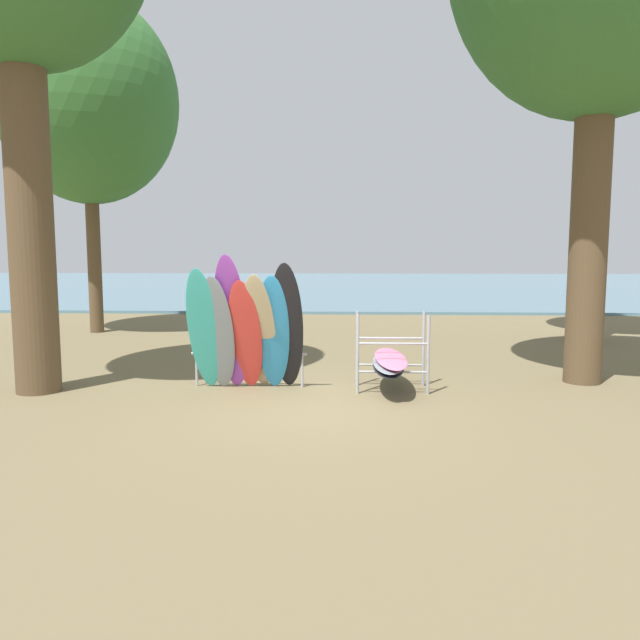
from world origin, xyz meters
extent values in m
plane|color=brown|center=(0.00, 0.00, 0.00)|extent=(80.00, 80.00, 0.00)
cube|color=slate|center=(0.00, 30.74, 0.05)|extent=(80.00, 36.00, 0.10)
cylinder|color=brown|center=(-4.25, 0.67, 3.00)|extent=(0.69, 0.69, 6.01)
cylinder|color=brown|center=(4.69, 1.77, 2.82)|extent=(0.61, 0.61, 5.65)
cylinder|color=brown|center=(-6.24, 7.76, 2.36)|extent=(0.36, 0.36, 4.72)
ellipsoid|color=#387033|center=(-6.24, 7.76, 6.22)|extent=(4.74, 4.74, 5.46)
cylinder|color=brown|center=(6.66, 6.78, 3.36)|extent=(0.58, 0.58, 6.72)
ellipsoid|color=#387033|center=(6.66, 6.78, 8.12)|extent=(4.42, 4.42, 5.08)
ellipsoid|color=#38B2AD|center=(-1.61, 0.82, 0.99)|extent=(0.57, 0.78, 1.98)
ellipsoid|color=gray|center=(-1.39, 0.83, 0.93)|extent=(0.57, 0.73, 1.87)
ellipsoid|color=purple|center=(-1.17, 0.85, 1.10)|extent=(0.55, 0.79, 2.20)
ellipsoid|color=red|center=(-0.95, 0.86, 0.90)|extent=(0.59, 0.79, 1.80)
ellipsoid|color=#C6B289|center=(-0.73, 0.88, 0.95)|extent=(0.56, 0.92, 1.90)
ellipsoid|color=#2D8ED1|center=(-0.51, 0.89, 0.94)|extent=(0.55, 0.72, 1.88)
ellipsoid|color=black|center=(-0.29, 0.90, 1.04)|extent=(0.52, 0.83, 2.07)
cylinder|color=#9EA0A5|center=(-1.83, 1.18, 0.28)|extent=(0.04, 0.04, 0.55)
cylinder|color=#9EA0A5|center=(-0.07, 1.17, 0.28)|extent=(0.04, 0.04, 0.55)
cylinder|color=#9EA0A5|center=(-0.95, 1.17, 0.55)|extent=(1.92, 0.05, 0.04)
cylinder|color=#9EA0A5|center=(0.84, 0.76, 0.62)|extent=(0.05, 0.05, 1.25)
cylinder|color=#9EA0A5|center=(1.94, 0.76, 0.62)|extent=(0.05, 0.05, 1.25)
cylinder|color=#9EA0A5|center=(0.84, 1.36, 0.62)|extent=(0.05, 0.05, 1.25)
cylinder|color=#9EA0A5|center=(1.94, 1.36, 0.62)|extent=(0.05, 0.05, 1.25)
cylinder|color=#9EA0A5|center=(1.39, 0.76, 0.35)|extent=(1.10, 0.04, 0.04)
cylinder|color=#9EA0A5|center=(1.39, 0.76, 0.80)|extent=(1.10, 0.04, 0.04)
cylinder|color=#9EA0A5|center=(1.39, 1.36, 0.35)|extent=(1.10, 0.04, 0.04)
cylinder|color=#9EA0A5|center=(1.39, 1.36, 0.80)|extent=(1.10, 0.04, 0.04)
ellipsoid|color=black|center=(1.34, 1.06, 0.40)|extent=(0.59, 2.12, 0.06)
ellipsoid|color=gray|center=(1.34, 1.06, 0.46)|extent=(0.56, 2.11, 0.06)
ellipsoid|color=pink|center=(1.37, 1.06, 0.52)|extent=(0.54, 2.11, 0.06)
camera|label=1|loc=(0.68, -8.72, 2.25)|focal=34.37mm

